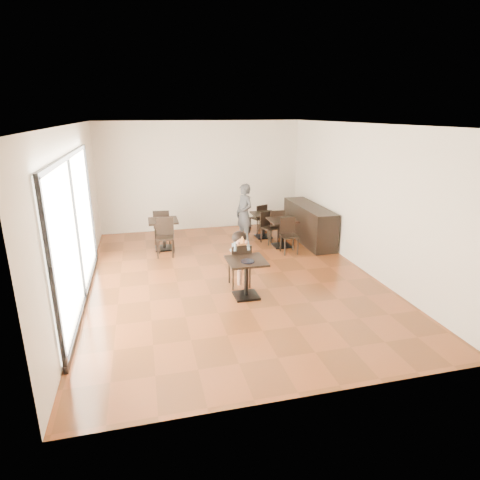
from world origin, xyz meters
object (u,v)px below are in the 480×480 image
object	(u,v)px
adult_patron	(244,214)
chair_left_a	(162,226)
cafe_table_back	(264,225)
chair_back_b	(270,228)
chair_mid_b	(289,236)
cafe_table_mid	(282,233)
chair_left_b	(165,238)
cafe_table_left	(164,235)
chair_mid_a	(275,225)
child_chair	(239,265)
child	(239,259)
chair_back_a	(258,218)
child_table	(246,278)

from	to	relation	value
adult_patron	chair_left_a	world-z (taller)	adult_patron
cafe_table_back	chair_back_b	world-z (taller)	chair_back_b
chair_back_b	chair_mid_b	bearing A→B (deg)	-97.68
cafe_table_mid	chair_left_b	xyz separation A→B (m)	(-3.05, -0.02, 0.10)
cafe_table_mid	cafe_table_left	bearing A→B (deg)	170.14
chair_back_b	chair_left_a	bearing A→B (deg)	143.92
cafe_table_mid	chair_left_b	size ratio (longest dim) A/B	0.79
chair_mid_a	adult_patron	bearing A→B (deg)	-2.76
child_chair	chair_left_b	size ratio (longest dim) A/B	0.97
child	chair_back_b	world-z (taller)	child
cafe_table_left	chair_mid_a	xyz separation A→B (m)	(3.05, 0.02, 0.05)
child_chair	chair_mid_a	world-z (taller)	child_chair
cafe_table_left	chair_left_a	size ratio (longest dim) A/B	0.83
chair_left_b	chair_back_b	xyz separation A→B (m)	(2.83, 0.38, -0.05)
cafe_table_left	chair_mid_b	distance (m)	3.24
cafe_table_back	chair_back_b	distance (m)	0.55
adult_patron	chair_back_b	world-z (taller)	adult_patron
chair_mid_b	chair_left_a	xyz separation A→B (m)	(-3.05, 1.63, 0.02)
adult_patron	chair_left_a	distance (m)	2.25
chair_left_a	chair_back_a	distance (m)	2.85
adult_patron	cafe_table_back	distance (m)	0.85
cafe_table_mid	chair_left_b	bearing A→B (deg)	-179.65
chair_mid_a	chair_back_a	xyz separation A→B (m)	(-0.23, 0.91, -0.02)
child_chair	chair_back_b	bearing A→B (deg)	-119.94
child_table	chair_left_a	bearing A→B (deg)	109.48
chair_back_a	chair_back_b	distance (m)	1.10
cafe_table_left	chair_back_a	bearing A→B (deg)	18.20
chair_mid_b	chair_back_a	distance (m)	2.02
chair_left_b	cafe_table_back	bearing A→B (deg)	26.03
chair_mid_a	chair_left_b	size ratio (longest dim) A/B	0.95
cafe_table_back	child_chair	bearing A→B (deg)	-115.36
chair_mid_b	chair_left_a	size ratio (longest dim) A/B	0.95
adult_patron	chair_back_b	bearing A→B (deg)	47.19
child	cafe_table_back	size ratio (longest dim) A/B	1.64
chair_mid_b	chair_back_a	world-z (taller)	chair_mid_b
child_chair	child	xyz separation A→B (m)	(0.00, 0.00, 0.12)
adult_patron	cafe_table_left	distance (m)	2.22
child	chair_back_b	distance (m)	2.95
chair_mid_a	child_table	bearing A→B (deg)	63.87
chair_mid_b	chair_back_b	world-z (taller)	chair_mid_b
child_table	chair_mid_b	xyz separation A→B (m)	(1.70, 2.20, 0.07)
chair_back_b	chair_left_b	bearing A→B (deg)	165.87
child_chair	adult_patron	xyz separation A→B (m)	(0.82, 2.81, 0.35)
cafe_table_left	chair_back_b	xyz separation A→B (m)	(2.83, -0.17, 0.03)
child_table	chair_mid_b	bearing A→B (deg)	52.24
child_table	chair_left_a	distance (m)	4.06
cafe_table_back	chair_left_b	xyz separation A→B (m)	(-2.83, -0.93, 0.12)
chair_mid_b	chair_left_b	xyz separation A→B (m)	(-3.05, 0.53, 0.02)
child	adult_patron	size ratio (longest dim) A/B	0.72
cafe_table_left	chair_left_a	distance (m)	0.56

